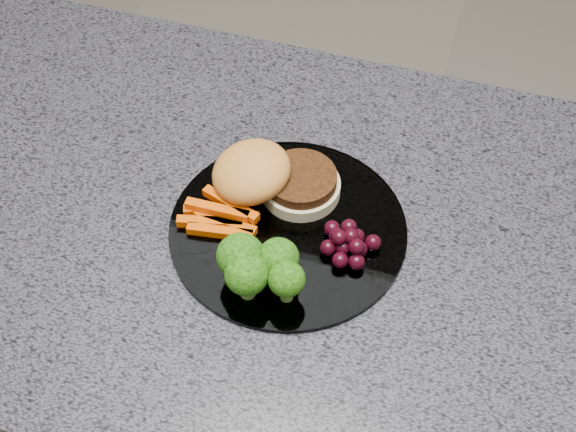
% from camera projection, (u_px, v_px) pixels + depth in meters
% --- Properties ---
extents(island_cabinet, '(1.20, 0.60, 0.86)m').
position_uv_depth(island_cabinet, '(329.00, 426.00, 1.23)').
color(island_cabinet, brown).
rests_on(island_cabinet, ground).
extents(countertop, '(1.20, 0.60, 0.04)m').
position_uv_depth(countertop, '(345.00, 254.00, 0.88)').
color(countertop, '#4B4A54').
rests_on(countertop, island_cabinet).
extents(plate, '(0.26, 0.26, 0.01)m').
position_uv_depth(plate, '(288.00, 229.00, 0.88)').
color(plate, white).
rests_on(plate, countertop).
extents(burger, '(0.16, 0.13, 0.05)m').
position_uv_depth(burger, '(269.00, 179.00, 0.89)').
color(burger, beige).
rests_on(burger, plate).
extents(carrot_sticks, '(0.09, 0.06, 0.02)m').
position_uv_depth(carrot_sticks, '(221.00, 216.00, 0.87)').
color(carrot_sticks, '#CF4B03').
rests_on(carrot_sticks, plate).
extents(broccoli, '(0.10, 0.07, 0.06)m').
position_uv_depth(broccoli, '(258.00, 266.00, 0.80)').
color(broccoli, '#568430').
rests_on(broccoli, plate).
extents(grape_bunch, '(0.06, 0.06, 0.03)m').
position_uv_depth(grape_bunch, '(348.00, 243.00, 0.84)').
color(grape_bunch, black).
rests_on(grape_bunch, plate).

